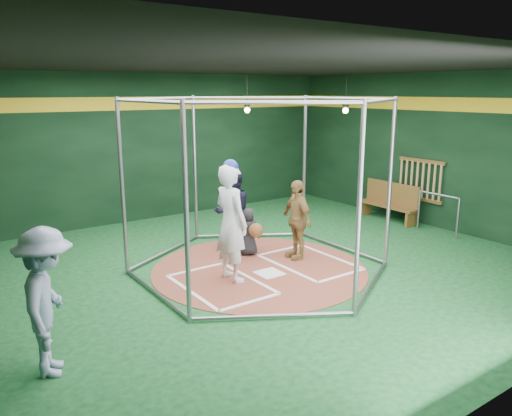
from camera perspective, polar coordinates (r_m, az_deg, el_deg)
room_shell at (r=8.48m, az=0.36°, el=4.19°), size 10.10×9.10×3.53m
clay_disc at (r=8.92m, az=0.37°, el=-6.97°), size 3.80×3.80×0.01m
home_plate at (r=8.69m, az=1.53°, el=-7.46°), size 0.43×0.43×0.01m
batter_box_left at (r=8.24m, az=-4.05°, el=-8.70°), size 1.17×1.77×0.01m
batter_box_right at (r=9.29m, az=6.08°, el=-6.14°), size 1.17×1.77×0.01m
batting_cage at (r=8.52m, az=0.39°, el=2.49°), size 4.05×4.67×3.00m
bat_rack at (r=12.33m, az=18.23°, el=3.07°), size 0.07×1.25×0.98m
pendant_lamp_near at (r=12.59m, az=-1.02°, el=11.67°), size 0.34×0.34×0.90m
pendant_lamp_far at (r=12.51m, az=10.22°, el=11.46°), size 0.34×0.34×0.90m
batter_figure at (r=8.15m, az=-2.88°, el=-1.55°), size 0.52×0.75×2.02m
visitor_leopard at (r=9.32m, az=4.67°, el=-1.30°), size 0.48×0.91×1.49m
catcher_figure at (r=9.50m, az=-0.75°, el=-2.67°), size 0.53×0.62×0.92m
umpire at (r=9.66m, az=-2.63°, el=-0.38°), size 0.85×0.70×1.61m
bystander_blue at (r=6.00m, az=-22.74°, el=-9.88°), size 0.97×1.24×1.69m
dugout_bench at (r=12.56m, az=15.05°, el=0.78°), size 0.37×1.59×0.93m
steel_railing at (r=11.66m, az=20.10°, el=0.10°), size 0.05×1.04×0.90m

